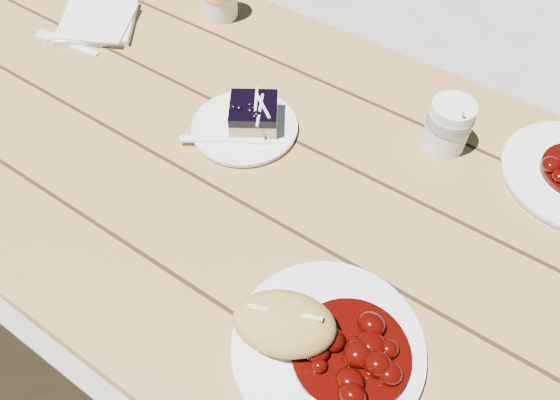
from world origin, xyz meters
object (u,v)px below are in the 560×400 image
Objects in this scene: dessert_plate at (245,128)px; coffee_cup at (448,125)px; blueberry_cake at (254,113)px; picnic_table at (298,241)px; main_plate at (328,348)px; bread_roll at (284,324)px.

coffee_cup is at bearing 28.52° from dessert_plate.
blueberry_cake reaches higher than dessert_plate.
blueberry_cake is (-0.14, 0.07, 0.19)m from picnic_table.
blueberry_cake is (0.01, 0.02, 0.03)m from dessert_plate.
dessert_plate is at bearing 141.50° from main_plate.
bread_roll is at bearing -45.72° from dessert_plate.
main_plate is (0.18, -0.21, 0.17)m from picnic_table.
coffee_cup is (-0.03, 0.43, 0.04)m from main_plate.
blueberry_cake is (-0.32, 0.28, 0.02)m from main_plate.
blueberry_cake is at bearing 154.49° from picnic_table.
dessert_plate is at bearing -151.48° from coffee_cup.
main_plate is 1.36× the size of dessert_plate.
blueberry_cake is at bearing 131.76° from bread_roll.
dessert_plate is 1.98× the size of coffee_cup.
coffee_cup reaches higher than picnic_table.
bread_roll is 1.45× the size of coffee_cup.
main_plate is 2.19× the size of blueberry_cake.
blueberry_cake is 0.33m from coffee_cup.
coffee_cup is (0.29, 0.15, 0.01)m from blueberry_cake.
bread_roll reaches higher than picnic_table.
picnic_table is 17.84× the size of blueberry_cake.
main_plate is 0.43m from blueberry_cake.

